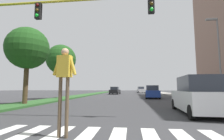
# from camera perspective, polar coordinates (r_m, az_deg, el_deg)

# --- Properties ---
(ground_plane) EXTENTS (140.00, 140.00, 0.00)m
(ground_plane) POSITION_cam_1_polar(r_m,az_deg,el_deg) (27.86, 5.83, -8.97)
(ground_plane) COLOR #38383A
(crosswalk) EXTENTS (7.65, 2.20, 0.01)m
(crosswalk) POSITION_cam_1_polar(r_m,az_deg,el_deg) (4.93, 2.06, -22.02)
(crosswalk) COLOR silver
(crosswalk) RESTS_ON ground_plane
(median_strip) EXTENTS (2.60, 64.00, 0.15)m
(median_strip) POSITION_cam_1_polar(r_m,az_deg,el_deg) (27.19, -11.68, -8.78)
(median_strip) COLOR #2D5B28
(median_strip) RESTS_ON ground_plane
(tree_mid) EXTENTS (3.35, 3.35, 6.06)m
(tree_mid) POSITION_cam_1_polar(r_m,az_deg,el_deg) (15.00, -27.00, 6.60)
(tree_mid) COLOR #4C3823
(tree_mid) RESTS_ON median_strip
(tree_far) EXTENTS (3.61, 3.61, 6.54)m
(tree_far) POSITION_cam_1_polar(r_m,az_deg,el_deg) (21.44, -17.10, 3.47)
(tree_far) COLOR #4C3823
(tree_far) RESTS_ON median_strip
(sidewalk_right) EXTENTS (3.00, 64.00, 0.15)m
(sidewalk_right) POSITION_cam_1_polar(r_m,az_deg,el_deg) (27.15, 24.59, -8.36)
(sidewalk_right) COLOR #9E9991
(sidewalk_right) RESTS_ON ground_plane
(traffic_light_gantry) EXTENTS (9.96, 0.30, 6.00)m
(traffic_light_gantry) POSITION_cam_1_polar(r_m,az_deg,el_deg) (9.08, -24.02, 13.99)
(traffic_light_gantry) COLOR gold
(traffic_light_gantry) RESTS_ON median_strip
(street_lamp_right) EXTENTS (1.02, 0.24, 7.50)m
(street_lamp_right) POSITION_cam_1_polar(r_m,az_deg,el_deg) (17.49, 32.67, 5.47)
(street_lamp_right) COLOR slate
(street_lamp_right) RESTS_ON sidewalk_right
(pedestrian_performer) EXTENTS (0.75, 0.29, 2.49)m
(pedestrian_performer) POSITION_cam_1_polar(r_m,az_deg,el_deg) (4.88, -16.08, -2.29)
(pedestrian_performer) COLOR brown
(pedestrian_performer) RESTS_ON ground_plane
(suv_crossing) EXTENTS (2.20, 4.70, 1.97)m
(suv_crossing) POSITION_cam_1_polar(r_m,az_deg,el_deg) (9.92, 27.59, -7.93)
(suv_crossing) COLOR silver
(suv_crossing) RESTS_ON ground_plane
(sedan_midblock) EXTENTS (2.19, 4.72, 1.71)m
(sedan_midblock) POSITION_cam_1_polar(r_m,az_deg,el_deg) (23.07, 13.69, -7.43)
(sedan_midblock) COLOR navy
(sedan_midblock) RESTS_ON ground_plane
(sedan_distant) EXTENTS (2.21, 4.61, 1.63)m
(sedan_distant) POSITION_cam_1_polar(r_m,az_deg,el_deg) (36.86, 1.00, -7.14)
(sedan_distant) COLOR black
(sedan_distant) RESTS_ON ground_plane
(sedan_far_horizon) EXTENTS (2.11, 4.33, 1.74)m
(sedan_far_horizon) POSITION_cam_1_polar(r_m,az_deg,el_deg) (46.78, 9.90, -6.80)
(sedan_far_horizon) COLOR silver
(sedan_far_horizon) RESTS_ON ground_plane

